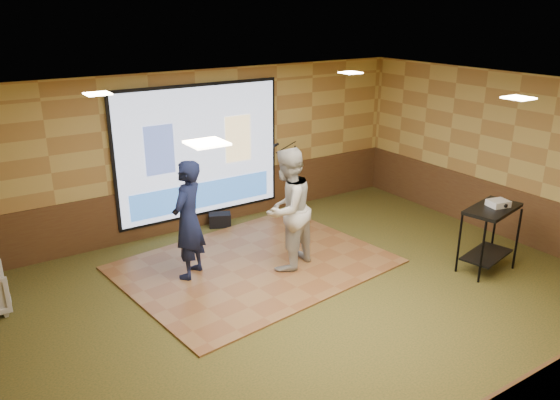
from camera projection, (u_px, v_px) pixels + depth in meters
ground at (306, 300)px, 8.01m from camera, size 9.00×9.00×0.00m
room_shell at (309, 163)px, 7.30m from camera, size 9.04×7.04×3.02m
wainscot_back at (202, 202)px, 10.59m from camera, size 9.00×0.04×0.95m
wainscot_right at (501, 211)px, 10.16m from camera, size 0.04×7.00×0.95m
projector_screen at (200, 153)px, 10.22m from camera, size 3.32×0.06×2.52m
downlight_nw at (98, 94)px, 7.29m from camera, size 0.32×0.32×0.02m
downlight_ne at (351, 73)px, 9.56m from camera, size 0.32×0.32×0.02m
downlight_sw at (207, 143)px, 4.69m from camera, size 0.32×0.32×0.02m
downlight_se at (518, 98)px, 6.96m from camera, size 0.32×0.32×0.02m
dance_floor at (255, 264)px, 9.08m from camera, size 4.50×3.63×0.03m
player_left at (188, 220)px, 8.39m from camera, size 0.82×0.79×1.89m
player_right at (287, 209)px, 8.66m from camera, size 1.18×1.07×1.99m
av_table at (491, 225)px, 8.66m from camera, size 1.04×0.55×1.10m
projector at (498, 203)px, 8.58m from camera, size 0.35×0.31×0.10m
mic_stand at (292, 193)px, 11.04m from camera, size 0.63×0.26×1.59m
duffel_bag at (220, 220)px, 10.66m from camera, size 0.50×0.43×0.26m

